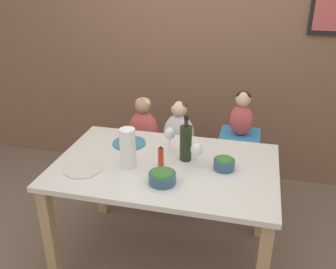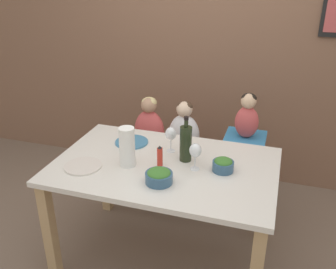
% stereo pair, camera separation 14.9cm
% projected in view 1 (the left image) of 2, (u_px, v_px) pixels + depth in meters
% --- Properties ---
extents(ground_plane, '(14.00, 14.00, 0.00)m').
position_uv_depth(ground_plane, '(166.00, 255.00, 2.75)').
color(ground_plane, '#705B4C').
extents(wall_back, '(10.00, 0.09, 2.70)m').
position_uv_depth(wall_back, '(202.00, 37.00, 3.38)').
color(wall_back, brown).
rests_on(wall_back, ground_plane).
extents(dining_table, '(1.44, 0.93, 0.77)m').
position_uv_depth(dining_table, '(165.00, 178.00, 2.48)').
color(dining_table, silver).
rests_on(dining_table, ground_plane).
extents(chair_far_left, '(0.37, 0.42, 0.47)m').
position_uv_depth(chair_far_left, '(144.00, 158.00, 3.30)').
color(chair_far_left, silver).
rests_on(chair_far_left, ground_plane).
extents(chair_far_center, '(0.37, 0.42, 0.47)m').
position_uv_depth(chair_far_center, '(178.00, 162.00, 3.23)').
color(chair_far_center, silver).
rests_on(chair_far_center, ground_plane).
extents(chair_right_highchair, '(0.32, 0.36, 0.71)m').
position_uv_depth(chair_right_highchair, '(238.00, 152.00, 3.06)').
color(chair_right_highchair, silver).
rests_on(chair_right_highchair, ground_plane).
extents(person_child_left, '(0.26, 0.18, 0.48)m').
position_uv_depth(person_child_left, '(144.00, 127.00, 3.17)').
color(person_child_left, '#C64C4C').
rests_on(person_child_left, chair_far_left).
extents(person_child_center, '(0.26, 0.18, 0.48)m').
position_uv_depth(person_child_center, '(179.00, 130.00, 3.11)').
color(person_child_center, silver).
rests_on(person_child_center, chair_far_center).
extents(person_baby_right, '(0.18, 0.13, 0.36)m').
position_uv_depth(person_baby_right, '(242.00, 113.00, 2.91)').
color(person_baby_right, '#C64C4C').
rests_on(person_baby_right, chair_right_highchair).
extents(wine_bottle, '(0.08, 0.08, 0.31)m').
position_uv_depth(wine_bottle, '(186.00, 142.00, 2.44)').
color(wine_bottle, '#232D19').
rests_on(wine_bottle, dining_table).
extents(paper_towel_roll, '(0.10, 0.10, 0.26)m').
position_uv_depth(paper_towel_roll, '(128.00, 148.00, 2.35)').
color(paper_towel_roll, white).
rests_on(paper_towel_roll, dining_table).
extents(wine_glass_near, '(0.08, 0.08, 0.18)m').
position_uv_depth(wine_glass_near, '(197.00, 150.00, 2.33)').
color(wine_glass_near, white).
rests_on(wine_glass_near, dining_table).
extents(wine_glass_far, '(0.08, 0.08, 0.18)m').
position_uv_depth(wine_glass_far, '(170.00, 134.00, 2.55)').
color(wine_glass_far, white).
rests_on(wine_glass_far, dining_table).
extents(salad_bowl_large, '(0.16, 0.16, 0.09)m').
position_uv_depth(salad_bowl_large, '(162.00, 176.00, 2.21)').
color(salad_bowl_large, '#335675').
rests_on(salad_bowl_large, dining_table).
extents(salad_bowl_small, '(0.13, 0.13, 0.09)m').
position_uv_depth(salad_bowl_small, '(224.00, 163.00, 2.36)').
color(salad_bowl_small, '#335675').
rests_on(salad_bowl_small, dining_table).
extents(dinner_plate_front_left, '(0.24, 0.24, 0.01)m').
position_uv_depth(dinner_plate_front_left, '(83.00, 169.00, 2.36)').
color(dinner_plate_front_left, silver).
rests_on(dinner_plate_front_left, dining_table).
extents(dinner_plate_back_left, '(0.24, 0.24, 0.01)m').
position_uv_depth(dinner_plate_back_left, '(129.00, 143.00, 2.70)').
color(dinner_plate_back_left, teal).
rests_on(dinner_plate_back_left, dining_table).
extents(condiment_bottle_hot_sauce, '(0.04, 0.04, 0.14)m').
position_uv_depth(condiment_bottle_hot_sauce, '(161.00, 156.00, 2.39)').
color(condiment_bottle_hot_sauce, red).
rests_on(condiment_bottle_hot_sauce, dining_table).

